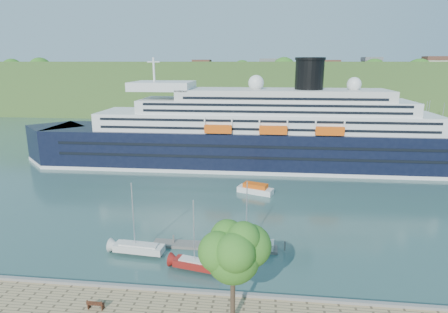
% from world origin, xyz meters
% --- Properties ---
extents(ground, '(400.00, 400.00, 0.00)m').
position_xyz_m(ground, '(0.00, 0.00, 0.00)').
color(ground, '#2C4F48').
rests_on(ground, ground).
extents(far_hillside, '(400.00, 50.00, 24.00)m').
position_xyz_m(far_hillside, '(0.00, 145.00, 12.00)').
color(far_hillside, '#395C25').
rests_on(far_hillside, ground).
extents(quay_coping, '(220.00, 0.50, 0.30)m').
position_xyz_m(quay_coping, '(0.00, -0.20, 1.15)').
color(quay_coping, slate).
rests_on(quay_coping, promenade).
extents(cruise_ship, '(111.68, 18.04, 25.02)m').
position_xyz_m(cruise_ship, '(6.70, 52.56, 12.51)').
color(cruise_ship, black).
rests_on(cruise_ship, ground).
extents(park_bench, '(1.69, 0.72, 1.08)m').
position_xyz_m(park_bench, '(-6.45, -3.82, 1.54)').
color(park_bench, '#4C2515').
rests_on(park_bench, promenade).
extents(promenade_tree, '(6.43, 6.43, 10.65)m').
position_xyz_m(promenade_tree, '(6.74, -4.08, 6.32)').
color(promenade_tree, '#2A671B').
rests_on(promenade_tree, promenade).
extents(floating_pontoon, '(16.64, 2.12, 0.37)m').
position_xyz_m(floating_pontoon, '(2.88, 11.39, 0.18)').
color(floating_pontoon, slate).
rests_on(floating_pontoon, ground).
extents(sailboat_white_near, '(7.28, 2.60, 9.21)m').
position_xyz_m(sailboat_white_near, '(-6.43, 8.38, 4.61)').
color(sailboat_white_near, silver).
rests_on(sailboat_white_near, ground).
extents(sailboat_red, '(6.77, 3.13, 8.45)m').
position_xyz_m(sailboat_red, '(1.78, 5.47, 4.22)').
color(sailboat_red, maroon).
rests_on(sailboat_red, ground).
extents(sailboat_white_far, '(7.04, 2.45, 8.92)m').
position_xyz_m(sailboat_white_far, '(7.57, 11.36, 4.46)').
color(sailboat_white_far, silver).
rests_on(sailboat_white_far, ground).
extents(tender_launch, '(7.11, 4.38, 1.86)m').
position_xyz_m(tender_launch, '(7.55, 33.40, 0.93)').
color(tender_launch, '#E6530D').
rests_on(tender_launch, ground).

